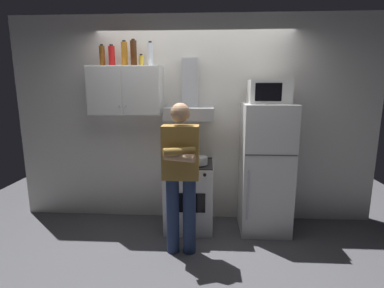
% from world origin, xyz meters
% --- Properties ---
extents(ground_plane, '(7.00, 7.00, 0.00)m').
position_xyz_m(ground_plane, '(0.00, 0.00, 0.00)').
color(ground_plane, '#4C4C51').
extents(back_wall_tiled, '(4.80, 0.10, 2.70)m').
position_xyz_m(back_wall_tiled, '(0.00, 0.60, 1.35)').
color(back_wall_tiled, silver).
rests_on(back_wall_tiled, ground_plane).
extents(upper_cabinet, '(0.90, 0.37, 0.60)m').
position_xyz_m(upper_cabinet, '(-0.85, 0.37, 1.75)').
color(upper_cabinet, white).
extents(stove_oven, '(0.60, 0.62, 0.87)m').
position_xyz_m(stove_oven, '(-0.05, 0.25, 0.43)').
color(stove_oven, white).
rests_on(stove_oven, ground_plane).
extents(range_hood, '(0.60, 0.44, 0.75)m').
position_xyz_m(range_hood, '(-0.05, 0.38, 1.60)').
color(range_hood, '#B7BABF').
extents(refrigerator, '(0.60, 0.62, 1.60)m').
position_xyz_m(refrigerator, '(0.90, 0.25, 0.80)').
color(refrigerator, silver).
rests_on(refrigerator, ground_plane).
extents(microwave, '(0.48, 0.37, 0.28)m').
position_xyz_m(microwave, '(0.90, 0.27, 1.74)').
color(microwave, silver).
rests_on(microwave, refrigerator).
extents(person_standing, '(0.38, 0.33, 1.64)m').
position_xyz_m(person_standing, '(-0.10, -0.36, 0.90)').
color(person_standing, navy).
rests_on(person_standing, ground_plane).
extents(cooking_pot, '(0.30, 0.20, 0.09)m').
position_xyz_m(cooking_pot, '(0.08, 0.13, 0.92)').
color(cooking_pot, '#B7BABF').
rests_on(cooking_pot, stove_oven).
extents(bottle_liquor_amber, '(0.08, 0.08, 0.31)m').
position_xyz_m(bottle_liquor_amber, '(-0.86, 0.41, 2.20)').
color(bottle_liquor_amber, '#B7721E').
rests_on(bottle_liquor_amber, upper_cabinet).
extents(bottle_rum_dark, '(0.08, 0.08, 0.31)m').
position_xyz_m(bottle_rum_dark, '(-0.73, 0.34, 2.20)').
color(bottle_rum_dark, '#47230F').
rests_on(bottle_rum_dark, upper_cabinet).
extents(bottle_vodka_clear, '(0.07, 0.07, 0.30)m').
position_xyz_m(bottle_vodka_clear, '(-0.54, 0.41, 2.19)').
color(bottle_vodka_clear, silver).
rests_on(bottle_vodka_clear, upper_cabinet).
extents(bottle_soda_red, '(0.08, 0.08, 0.26)m').
position_xyz_m(bottle_soda_red, '(-1.01, 0.38, 2.17)').
color(bottle_soda_red, red).
rests_on(bottle_soda_red, upper_cabinet).
extents(bottle_spice_jar, '(0.06, 0.06, 0.14)m').
position_xyz_m(bottle_spice_jar, '(-0.65, 0.39, 2.12)').
color(bottle_spice_jar, gold).
rests_on(bottle_spice_jar, upper_cabinet).
extents(bottle_beer_brown, '(0.07, 0.07, 0.26)m').
position_xyz_m(bottle_beer_brown, '(-1.13, 0.38, 2.17)').
color(bottle_beer_brown, brown).
rests_on(bottle_beer_brown, upper_cabinet).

